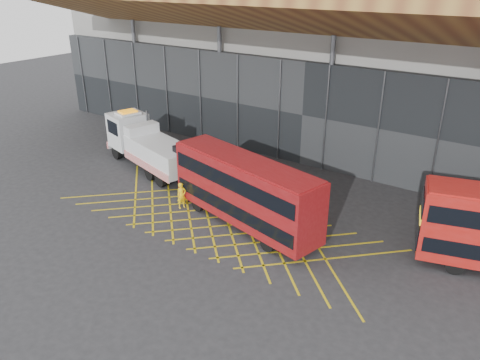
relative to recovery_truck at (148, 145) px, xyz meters
The scene contains 6 objects.
ground_plane 8.41m from the recovery_truck, 27.88° to the right, with size 120.00×120.00×0.00m, color #262628.
road_markings 10.54m from the recovery_truck, 21.67° to the right, with size 21.56×7.16×0.01m.
construction_building 18.62m from the recovery_truck, 57.80° to the left, with size 55.00×23.97×18.00m.
recovery_truck is the anchor object (origin of this frame).
bus_towed 11.64m from the recovery_truck, 15.85° to the right, with size 10.69×4.76×4.25m.
worker 7.63m from the recovery_truck, 29.18° to the right, with size 0.63×0.42×1.74m, color yellow.
Camera 1 is at (17.89, -19.90, 14.07)m, focal length 35.00 mm.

